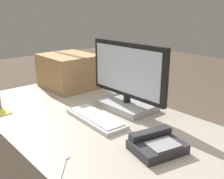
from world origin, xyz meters
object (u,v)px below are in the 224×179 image
object	(u,v)px
monitor	(127,82)
spoon	(65,162)
desk_phone	(157,144)
sticky_note_pad	(2,113)
cardboard_box	(69,71)
keyboard	(95,118)

from	to	relation	value
monitor	spoon	distance (m)	0.68
desk_phone	sticky_note_pad	bearing A→B (deg)	-143.55
monitor	sticky_note_pad	distance (m)	0.76
desk_phone	monitor	bearing A→B (deg)	164.30
cardboard_box	sticky_note_pad	size ratio (longest dim) A/B	4.33
desk_phone	sticky_note_pad	distance (m)	0.94
desk_phone	sticky_note_pad	world-z (taller)	desk_phone
monitor	spoon	xyz separation A→B (m)	(0.26, -0.60, -0.16)
spoon	cardboard_box	xyz separation A→B (m)	(-0.88, 0.59, 0.13)
desk_phone	cardboard_box	xyz separation A→B (m)	(-1.06, 0.23, 0.10)
monitor	cardboard_box	distance (m)	0.62
monitor	cardboard_box	xyz separation A→B (m)	(-0.62, -0.02, -0.04)
keyboard	cardboard_box	xyz separation A→B (m)	(-0.64, 0.24, 0.11)
monitor	desk_phone	xyz separation A→B (m)	(0.44, -0.25, -0.14)
spoon	cardboard_box	size ratio (longest dim) A/B	0.35
desk_phone	keyboard	bearing A→B (deg)	-164.64
keyboard	desk_phone	distance (m)	0.42
monitor	keyboard	distance (m)	0.30
spoon	desk_phone	bearing A→B (deg)	-75.99
sticky_note_pad	desk_phone	bearing A→B (deg)	22.60
keyboard	sticky_note_pad	world-z (taller)	keyboard
keyboard	desk_phone	world-z (taller)	desk_phone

